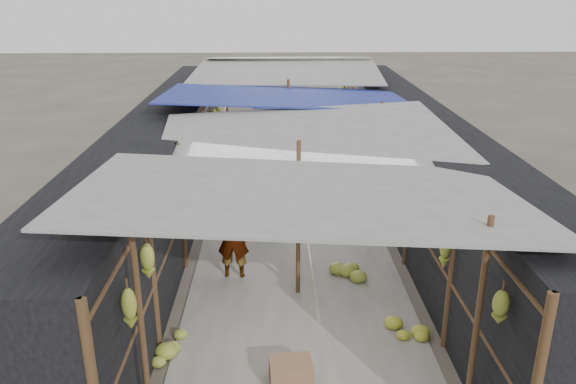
{
  "coord_description": "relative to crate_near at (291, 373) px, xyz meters",
  "views": [
    {
      "loc": [
        -0.37,
        -5.14,
        4.74
      ],
      "look_at": [
        -0.13,
        4.46,
        1.25
      ],
      "focal_mm": 35.0,
      "sensor_mm": 36.0,
      "label": 1
    }
  ],
  "objects": [
    {
      "name": "aisle_slab",
      "position": [
        0.18,
        5.76,
        -0.15
      ],
      "size": [
        3.6,
        16.0,
        0.02
      ],
      "primitive_type": "cube",
      "color": "#9E998E",
      "rests_on": "ground"
    },
    {
      "name": "stall_left",
      "position": [
        -2.52,
        5.76,
        0.99
      ],
      "size": [
        1.4,
        15.0,
        2.3
      ],
      "primitive_type": "cube",
      "color": "black",
      "rests_on": "ground"
    },
    {
      "name": "stall_right",
      "position": [
        2.88,
        5.76,
        0.99
      ],
      "size": [
        1.4,
        15.0,
        2.3
      ],
      "primitive_type": "cube",
      "color": "black",
      "rests_on": "ground"
    },
    {
      "name": "crate_near",
      "position": [
        0.0,
        0.0,
        0.0
      ],
      "size": [
        0.57,
        0.47,
        0.32
      ],
      "primitive_type": "cube",
      "rotation": [
        0.0,
        0.0,
        0.08
      ],
      "color": "#936B4A",
      "rests_on": "ground"
    },
    {
      "name": "crate_mid",
      "position": [
        1.39,
        5.31,
        -0.02
      ],
      "size": [
        0.57,
        0.52,
        0.28
      ],
      "primitive_type": "cube",
      "rotation": [
        0.0,
        0.0,
        0.41
      ],
      "color": "#936B4A",
      "rests_on": "ground"
    },
    {
      "name": "crate_back",
      "position": [
        0.09,
        9.7,
        -0.02
      ],
      "size": [
        0.52,
        0.46,
        0.28
      ],
      "primitive_type": "cube",
      "rotation": [
        0.0,
        0.0,
        0.24
      ],
      "color": "#936B4A",
      "rests_on": "ground"
    },
    {
      "name": "black_basin",
      "position": [
        1.56,
        6.64,
        -0.07
      ],
      "size": [
        0.62,
        0.62,
        0.19
      ],
      "primitive_type": "cylinder",
      "color": "black",
      "rests_on": "ground"
    },
    {
      "name": "vendor_elderly",
      "position": [
        -0.91,
        2.85,
        0.59
      ],
      "size": [
        0.57,
        0.39,
        1.5
      ],
      "primitive_type": "imported",
      "rotation": [
        0.0,
        0.0,
        3.08
      ],
      "color": "white",
      "rests_on": "ground"
    },
    {
      "name": "shopper_blue",
      "position": [
        -0.31,
        4.6,
        0.7
      ],
      "size": [
        0.95,
        0.81,
        1.72
      ],
      "primitive_type": "imported",
      "rotation": [
        0.0,
        0.0,
        -0.21
      ],
      "color": "#2032A3",
      "rests_on": "ground"
    },
    {
      "name": "vendor_seated",
      "position": [
        1.88,
        5.47,
        0.29
      ],
      "size": [
        0.57,
        0.67,
        0.9
      ],
      "primitive_type": "imported",
      "rotation": [
        0.0,
        0.0,
        -1.09
      ],
      "color": "#544F49",
      "rests_on": "ground"
    },
    {
      "name": "market_canopy",
      "position": [
        0.21,
        6.12,
        2.25
      ],
      "size": [
        5.62,
        15.2,
        2.77
      ],
      "color": "brown",
      "rests_on": "ground"
    },
    {
      "name": "hanging_bananas",
      "position": [
        0.31,
        5.99,
        1.52
      ],
      "size": [
        3.95,
        13.57,
        0.83
      ],
      "color": "olive",
      "rests_on": "ground"
    },
    {
      "name": "floor_bananas",
      "position": [
        0.26,
        5.29,
        0.0
      ],
      "size": [
        4.07,
        9.74,
        0.35
      ],
      "color": "olive",
      "rests_on": "ground"
    }
  ]
}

